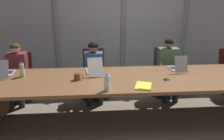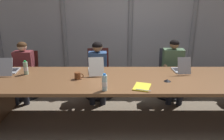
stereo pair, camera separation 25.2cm
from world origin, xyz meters
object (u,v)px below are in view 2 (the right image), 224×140
(office_chair_left_mid, at_px, (98,79))
(person_left_end, at_px, (22,68))
(laptop_left_end, at_px, (8,70))
(spiral_notepad, at_px, (141,87))
(water_bottle_primary, at_px, (25,68))
(conference_mic_left_side, at_px, (166,80))
(office_chair_center, at_px, (169,79))
(water_bottle_secondary, at_px, (104,83))
(laptop_center, at_px, (180,69))
(person_left_mid, at_px, (97,67))
(person_center, at_px, (172,67))
(office_chair_left_end, at_px, (25,79))
(laptop_left_mid, at_px, (95,69))
(coffee_mug_near, at_px, (77,76))

(office_chair_left_mid, height_order, person_left_end, person_left_end)
(laptop_left_end, relative_size, spiral_notepad, 1.36)
(water_bottle_primary, height_order, conference_mic_left_side, water_bottle_primary)
(office_chair_center, xyz_separation_m, water_bottle_secondary, (-1.29, -1.46, 0.49))
(laptop_center, xyz_separation_m, person_left_mid, (-1.47, 0.51, -0.13))
(laptop_left_end, distance_m, person_center, 3.00)
(water_bottle_secondary, bearing_deg, office_chair_left_end, 139.02)
(laptop_left_mid, bearing_deg, office_chair_left_mid, -7.83)
(water_bottle_primary, bearing_deg, office_chair_left_mid, 34.11)
(person_left_mid, height_order, conference_mic_left_side, person_left_mid)
(office_chair_left_mid, height_order, coffee_mug_near, office_chair_left_mid)
(office_chair_left_mid, bearing_deg, laptop_left_mid, -6.34)
(office_chair_center, distance_m, person_left_end, 2.95)
(office_chair_left_mid, bearing_deg, office_chair_center, 83.99)
(office_chair_center, bearing_deg, person_left_end, -81.57)
(conference_mic_left_side, bearing_deg, water_bottle_secondary, -160.10)
(water_bottle_secondary, bearing_deg, coffee_mug_near, 133.95)
(person_left_end, xyz_separation_m, person_left_mid, (1.46, 0.00, 0.01))
(person_left_mid, distance_m, water_bottle_primary, 1.32)
(office_chair_left_mid, relative_size, person_left_end, 0.84)
(laptop_left_end, distance_m, person_left_mid, 1.57)
(person_center, xyz_separation_m, spiral_notepad, (-0.77, -1.20, 0.07))
(conference_mic_left_side, bearing_deg, coffee_mug_near, 175.50)
(laptop_left_mid, xyz_separation_m, water_bottle_secondary, (0.17, -0.76, 0.05))
(office_chair_left_end, xyz_separation_m, person_left_mid, (1.50, -0.16, 0.31))
(person_left_end, bearing_deg, laptop_left_end, -2.27)
(spiral_notepad, bearing_deg, laptop_left_end, -178.49)
(laptop_left_mid, relative_size, office_chair_left_end, 0.58)
(water_bottle_secondary, bearing_deg, spiral_notepad, 11.13)
(laptop_center, relative_size, water_bottle_secondary, 1.62)
(spiral_notepad, bearing_deg, office_chair_left_mid, 135.37)
(person_left_mid, height_order, water_bottle_secondary, person_left_mid)
(laptop_center, height_order, water_bottle_secondary, laptop_center)
(laptop_left_mid, xyz_separation_m, person_left_mid, (-0.01, 0.53, -0.13))
(person_center, xyz_separation_m, conference_mic_left_side, (-0.36, -0.96, 0.08))
(person_center, bearing_deg, laptop_left_mid, -66.46)
(laptop_center, xyz_separation_m, person_left_end, (-2.93, 0.50, -0.14))
(laptop_left_end, bearing_deg, office_chair_center, -81.31)
(laptop_left_end, height_order, person_left_end, person_left_end)
(water_bottle_primary, distance_m, coffee_mug_near, 0.92)
(laptop_center, distance_m, water_bottle_secondary, 1.51)
(laptop_left_end, relative_size, person_left_mid, 0.43)
(laptop_left_mid, distance_m, water_bottle_secondary, 0.78)
(office_chair_left_end, relative_size, conference_mic_left_side, 8.22)
(office_chair_left_end, bearing_deg, office_chair_center, 95.57)
(water_bottle_secondary, distance_m, coffee_mug_near, 0.63)
(person_left_end, height_order, person_center, person_center)
(person_left_end, xyz_separation_m, water_bottle_secondary, (1.64, -1.29, 0.20))
(spiral_notepad, bearing_deg, office_chair_left_end, 166.56)
(person_left_end, distance_m, conference_mic_left_side, 2.76)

